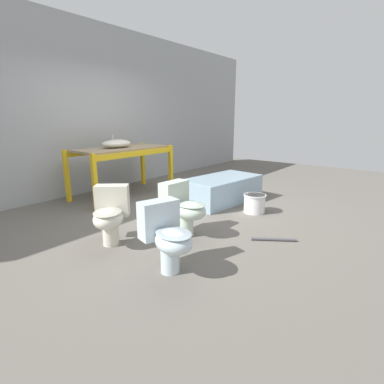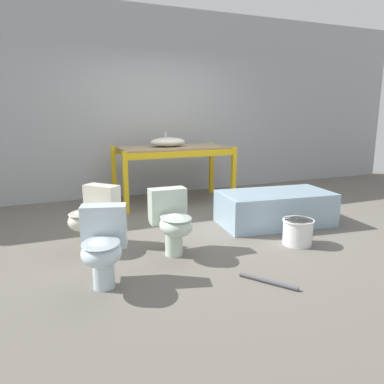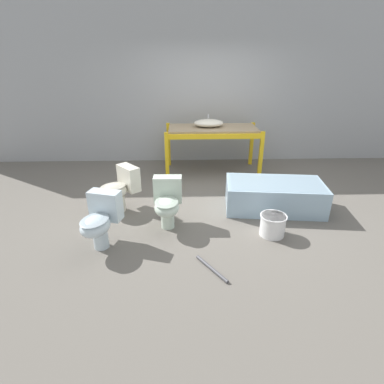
% 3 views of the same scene
% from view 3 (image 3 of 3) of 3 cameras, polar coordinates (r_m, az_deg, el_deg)
% --- Properties ---
extents(ground_plane, '(12.00, 12.00, 0.00)m').
position_cam_3_polar(ground_plane, '(5.06, 4.15, -1.00)').
color(ground_plane, '#666059').
extents(warehouse_wall_rear, '(10.80, 0.08, 3.20)m').
position_cam_3_polar(warehouse_wall_rear, '(6.64, 2.73, 19.49)').
color(warehouse_wall_rear, '#9EA0A3').
rests_on(warehouse_wall_rear, ground_plane).
extents(shelving_rack, '(1.85, 0.90, 0.91)m').
position_cam_3_polar(shelving_rack, '(6.01, 3.93, 11.04)').
color(shelving_rack, yellow).
rests_on(shelving_rack, ground_plane).
extents(sink_basin, '(0.58, 0.38, 0.23)m').
position_cam_3_polar(sink_basin, '(5.98, 3.16, 12.98)').
color(sink_basin, silver).
rests_on(sink_basin, shelving_rack).
extents(bathtub_main, '(1.53, 0.91, 0.43)m').
position_cam_3_polar(bathtub_main, '(4.75, 15.38, -0.31)').
color(bathtub_main, '#99B7CC').
rests_on(bathtub_main, ground_plane).
extents(toilet_near, '(0.67, 0.64, 0.67)m').
position_cam_3_polar(toilet_near, '(4.62, -13.55, 0.87)').
color(toilet_near, silver).
rests_on(toilet_near, ground_plane).
extents(toilet_far, '(0.50, 0.65, 0.67)m').
position_cam_3_polar(toilet_far, '(3.79, -17.13, -4.98)').
color(toilet_far, silver).
rests_on(toilet_far, ground_plane).
extents(toilet_extra, '(0.39, 0.58, 0.67)m').
position_cam_3_polar(toilet_extra, '(4.07, -4.73, -1.81)').
color(toilet_extra, silver).
rests_on(toilet_extra, ground_plane).
extents(bucket_white, '(0.35, 0.35, 0.29)m').
position_cam_3_polar(bucket_white, '(4.09, 15.11, -6.02)').
color(bucket_white, white).
rests_on(bucket_white, ground_plane).
extents(loose_pipe, '(0.33, 0.47, 0.04)m').
position_cam_3_polar(loose_pipe, '(3.43, 3.77, -14.35)').
color(loose_pipe, '#4C4C51').
rests_on(loose_pipe, ground_plane).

